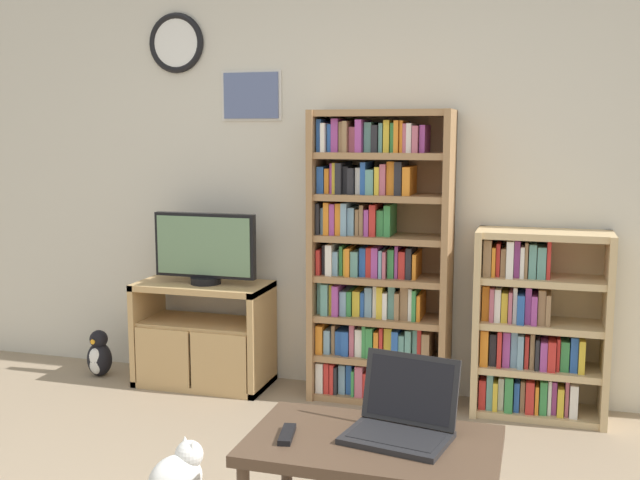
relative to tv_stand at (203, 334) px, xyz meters
name	(u,v)px	position (x,y,z in m)	size (l,w,h in m)	color
wall_back	(371,169)	(0.97, 0.27, 0.99)	(5.63, 0.09, 2.60)	beige
tv_stand	(203,334)	(0.00, 0.00, 0.00)	(0.79, 0.40, 0.62)	tan
television	(205,249)	(0.03, 0.00, 0.52)	(0.63, 0.18, 0.42)	black
bookshelf_tall	(375,259)	(1.03, 0.08, 0.49)	(0.78, 0.32, 1.64)	#9E754C
bookshelf_short	(533,329)	(1.91, 0.08, 0.16)	(0.69, 0.32, 1.00)	tan
coffee_table	(372,455)	(1.40, -1.58, 0.10)	(0.87, 0.53, 0.46)	#4C3828
laptop	(402,417)	(1.49, -1.51, 0.22)	(0.40, 0.35, 0.27)	#232326
remote_near_laptop	(287,434)	(1.10, -1.64, 0.16)	(0.07, 0.17, 0.02)	black
cat	(178,476)	(0.53, -1.37, -0.20)	(0.26, 0.46, 0.27)	white
penguin_figurine	(99,355)	(-0.70, -0.04, -0.18)	(0.16, 0.14, 0.29)	black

